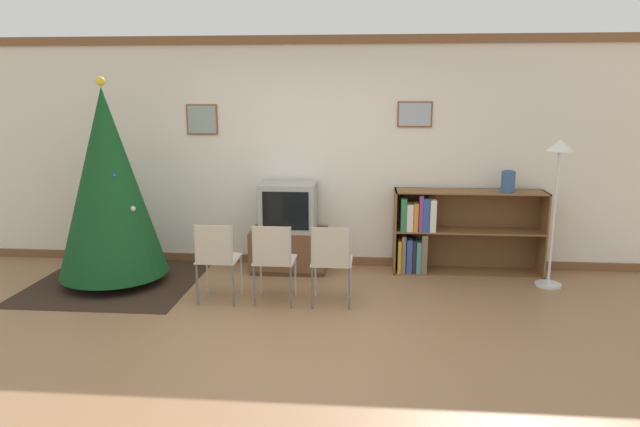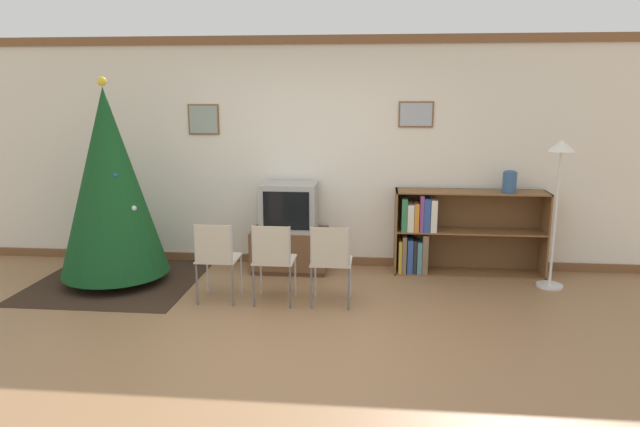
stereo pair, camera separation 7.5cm
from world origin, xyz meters
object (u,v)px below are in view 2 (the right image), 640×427
at_px(folding_chair_center, 273,258).
at_px(folding_chair_right, 331,260).
at_px(television, 289,207).
at_px(vase, 510,181).
at_px(folding_chair_left, 216,257).
at_px(bookshelf, 442,233).
at_px(christmas_tree, 110,183).
at_px(tv_console, 290,250).
at_px(standing_lamp, 559,175).

distance_m(folding_chair_center, folding_chair_right, 0.57).
xyz_separation_m(television, vase, (2.47, 0.04, 0.32)).
relative_size(folding_chair_left, bookshelf, 0.48).
relative_size(christmas_tree, folding_chair_right, 2.71).
bearing_deg(christmas_tree, bookshelf, 10.67).
distance_m(bookshelf, vase, 0.94).
relative_size(folding_chair_center, vase, 3.37).
bearing_deg(television, bookshelf, 3.01).
distance_m(television, folding_chair_right, 1.28).
distance_m(tv_console, standing_lamp, 3.07).
bearing_deg(television, vase, 1.04).
bearing_deg(bookshelf, vase, -3.93).
bearing_deg(standing_lamp, folding_chair_right, -161.03).
xyz_separation_m(folding_chair_left, folding_chair_center, (0.57, 0.00, 0.00)).
xyz_separation_m(christmas_tree, vase, (4.33, 0.64, -0.02)).
bearing_deg(folding_chair_center, television, 90.00).
height_order(folding_chair_center, folding_chair_right, same).
height_order(folding_chair_left, standing_lamp, standing_lamp).
xyz_separation_m(folding_chair_right, vase, (1.91, 1.15, 0.62)).
bearing_deg(christmas_tree, vase, 8.35).
height_order(folding_chair_left, folding_chair_right, same).
xyz_separation_m(television, bookshelf, (1.77, 0.09, -0.29)).
relative_size(folding_chair_right, vase, 3.37).
distance_m(tv_console, folding_chair_left, 1.26).
relative_size(bookshelf, vase, 6.99).
bearing_deg(television, standing_lamp, -6.01).
xyz_separation_m(television, folding_chair_left, (-0.57, -1.10, -0.30)).
bearing_deg(folding_chair_right, vase, 31.05).
height_order(folding_chair_right, bookshelf, bookshelf).
xyz_separation_m(christmas_tree, tv_console, (1.86, 0.59, -0.87)).
bearing_deg(folding_chair_left, bookshelf, 27.07).
bearing_deg(standing_lamp, folding_chair_center, -164.57).
bearing_deg(folding_chair_left, television, 62.70).
xyz_separation_m(folding_chair_right, standing_lamp, (2.32, 0.80, 0.75)).
xyz_separation_m(tv_console, standing_lamp, (2.89, -0.31, 0.97)).
bearing_deg(bookshelf, folding_chair_right, -135.15).
height_order(television, standing_lamp, standing_lamp).
xyz_separation_m(tv_console, bookshelf, (1.77, 0.09, 0.23)).
distance_m(christmas_tree, vase, 4.38).
relative_size(television, folding_chair_left, 0.77).
xyz_separation_m(television, folding_chair_right, (0.57, -1.10, -0.30)).
distance_m(television, bookshelf, 1.80).
bearing_deg(folding_chair_right, christmas_tree, 168.11).
distance_m(tv_console, television, 0.52).
relative_size(christmas_tree, folding_chair_left, 2.71).
height_order(christmas_tree, bookshelf, christmas_tree).
bearing_deg(tv_console, folding_chair_right, -62.75).
bearing_deg(standing_lamp, tv_console, 173.94).
bearing_deg(tv_console, christmas_tree, -162.30).
xyz_separation_m(folding_chair_center, standing_lamp, (2.89, 0.80, 0.75)).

